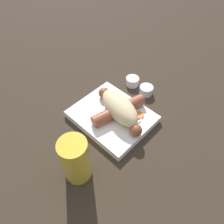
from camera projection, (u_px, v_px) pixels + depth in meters
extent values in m
plane|color=#33281E|center=(112.00, 119.00, 0.68)|extent=(3.00, 3.00, 0.00)
cube|color=white|center=(112.00, 116.00, 0.67)|extent=(0.23, 0.19, 0.02)
ellipsoid|color=beige|center=(120.00, 107.00, 0.64)|extent=(0.17, 0.11, 0.06)
cylinder|color=brown|center=(119.00, 110.00, 0.65)|extent=(0.08, 0.18, 0.04)
sphere|color=brown|center=(136.00, 130.00, 0.60)|extent=(0.04, 0.04, 0.04)
sphere|color=brown|center=(104.00, 93.00, 0.70)|extent=(0.04, 0.04, 0.04)
cylinder|color=orange|center=(126.00, 110.00, 0.67)|extent=(0.03, 0.03, 0.00)
cylinder|color=orange|center=(125.00, 112.00, 0.67)|extent=(0.04, 0.04, 0.00)
cylinder|color=orange|center=(139.00, 115.00, 0.66)|extent=(0.04, 0.04, 0.00)
cylinder|color=#F99E4C|center=(128.00, 112.00, 0.67)|extent=(0.03, 0.03, 0.00)
torus|color=silver|center=(124.00, 117.00, 0.66)|extent=(0.04, 0.04, 0.01)
torus|color=silver|center=(123.00, 116.00, 0.66)|extent=(0.03, 0.03, 0.00)
torus|color=silver|center=(135.00, 119.00, 0.65)|extent=(0.04, 0.04, 0.00)
cylinder|color=silver|center=(146.00, 90.00, 0.75)|extent=(0.05, 0.05, 0.03)
cylinder|color=maroon|center=(146.00, 92.00, 0.75)|extent=(0.04, 0.04, 0.01)
cylinder|color=silver|center=(132.00, 81.00, 0.78)|extent=(0.05, 0.05, 0.03)
cylinder|color=#4C662D|center=(132.00, 83.00, 0.78)|extent=(0.04, 0.04, 0.01)
cylinder|color=gold|center=(76.00, 160.00, 0.52)|extent=(0.07, 0.07, 0.13)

